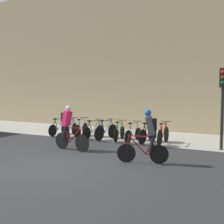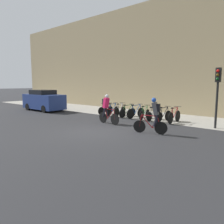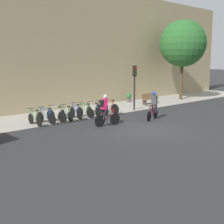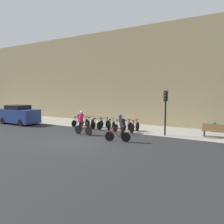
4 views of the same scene
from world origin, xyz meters
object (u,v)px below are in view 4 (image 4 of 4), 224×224
(parked_bike_2, at_px, (90,123))
(parked_bike_1, at_px, (84,123))
(cyclist_grey, at_px, (120,127))
(parked_car, at_px, (19,115))
(parked_bike_6, at_px, (119,126))
(bench, at_px, (215,130))
(parked_bike_5, at_px, (111,125))
(parked_bike_7, at_px, (127,126))
(parked_bike_3, at_px, (97,124))
(parked_bike_4, at_px, (104,124))
(parked_bike_0, at_px, (78,122))
(parked_bike_8, at_px, (135,127))
(potted_plant, at_px, (213,126))
(cyclist_pink, at_px, (81,122))
(traffic_light_pole, at_px, (165,104))

(parked_bike_2, bearing_deg, parked_bike_1, -179.87)
(cyclist_grey, xyz_separation_m, parked_car, (-12.15, 1.58, -0.05))
(parked_bike_6, xyz_separation_m, bench, (7.04, 1.17, 0.09))
(parked_bike_6, relative_size, bench, 0.93)
(parked_bike_5, height_order, parked_bike_7, parked_bike_7)
(parked_bike_3, xyz_separation_m, parked_bike_4, (0.72, 0.00, 0.03))
(bench, bearing_deg, parked_bike_0, -174.13)
(parked_bike_6, xyz_separation_m, parked_bike_8, (1.43, 0.00, 0.04))
(parked_bike_4, relative_size, potted_plant, 2.19)
(bench, relative_size, parked_car, 0.40)
(parked_bike_8, height_order, potted_plant, parked_bike_8)
(parked_bike_4, distance_m, bench, 8.56)
(cyclist_grey, distance_m, bench, 6.84)
(parked_bike_0, bearing_deg, bench, 5.87)
(parked_bike_5, distance_m, parked_car, 9.64)
(cyclist_pink, xyz_separation_m, parked_bike_2, (-1.30, 2.88, -0.54))
(parked_bike_3, height_order, bench, parked_bike_3)
(parked_bike_1, bearing_deg, parked_bike_8, 0.01)
(cyclist_pink, height_order, parked_bike_4, cyclist_pink)
(parked_bike_4, xyz_separation_m, parked_bike_7, (2.15, 0.00, -0.01))
(bench, bearing_deg, parked_bike_1, -173.74)
(traffic_light_pole, relative_size, potted_plant, 4.16)
(parked_bike_0, xyz_separation_m, parked_bike_5, (3.59, 0.00, 0.00))
(parked_bike_7, distance_m, parked_bike_8, 0.72)
(parked_car, height_order, potted_plant, parked_car)
(traffic_light_pole, xyz_separation_m, parked_car, (-14.01, -1.76, -1.37))
(parked_bike_2, distance_m, parked_bike_8, 4.30)
(parked_bike_1, xyz_separation_m, parked_car, (-6.58, -1.84, 0.51))
(cyclist_pink, distance_m, potted_plant, 10.33)
(parked_bike_2, distance_m, parked_car, 7.54)
(parked_bike_8, bearing_deg, bench, 11.73)
(cyclist_grey, bearing_deg, parked_bike_0, 151.44)
(parked_bike_1, relative_size, parked_car, 0.39)
(parked_bike_1, bearing_deg, parked_bike_3, -0.02)
(parked_bike_5, height_order, potted_plant, parked_bike_5)
(parked_bike_2, height_order, traffic_light_pole, traffic_light_pole)
(parked_bike_1, xyz_separation_m, parked_bike_2, (0.72, 0.00, 0.02))
(cyclist_grey, height_order, parked_bike_5, cyclist_grey)
(parked_bike_5, relative_size, parked_car, 0.37)
(parked_bike_6, bearing_deg, traffic_light_pole, -1.14)
(parked_bike_8, bearing_deg, parked_bike_4, 180.00)
(parked_bike_2, distance_m, parked_bike_7, 3.58)
(parked_bike_2, xyz_separation_m, parked_bike_3, (0.72, -0.00, -0.02))
(parked_bike_6, height_order, parked_car, parked_car)
(traffic_light_pole, bearing_deg, parked_bike_8, 178.15)
(parked_bike_5, distance_m, parked_bike_8, 2.15)
(parked_bike_6, distance_m, parked_bike_8, 1.43)
(parked_bike_3, relative_size, bench, 0.96)
(cyclist_grey, relative_size, parked_bike_0, 1.08)
(parked_bike_8, relative_size, bench, 1.04)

